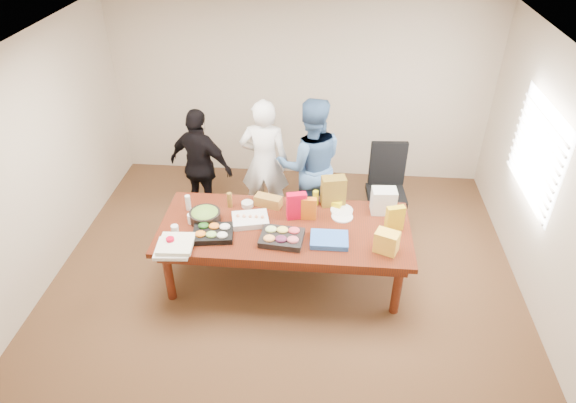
# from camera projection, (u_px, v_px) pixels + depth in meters

# --- Properties ---
(floor) EXTENTS (5.50, 5.00, 0.02)m
(floor) POSITION_uv_depth(u_px,v_px,m) (285.00, 277.00, 6.09)
(floor) COLOR #47301E
(floor) RESTS_ON ground
(ceiling) EXTENTS (5.50, 5.00, 0.02)m
(ceiling) POSITION_uv_depth(u_px,v_px,m) (284.00, 53.00, 4.57)
(ceiling) COLOR white
(ceiling) RESTS_ON wall_back
(wall_back) EXTENTS (5.50, 0.04, 2.70)m
(wall_back) POSITION_uv_depth(u_px,v_px,m) (300.00, 91.00, 7.40)
(wall_back) COLOR beige
(wall_back) RESTS_ON floor
(wall_front) EXTENTS (5.50, 0.04, 2.70)m
(wall_front) POSITION_uv_depth(u_px,v_px,m) (249.00, 384.00, 3.27)
(wall_front) COLOR beige
(wall_front) RESTS_ON floor
(wall_left) EXTENTS (0.04, 5.00, 2.70)m
(wall_left) POSITION_uv_depth(u_px,v_px,m) (34.00, 170.00, 5.53)
(wall_left) COLOR beige
(wall_left) RESTS_ON floor
(wall_right) EXTENTS (0.04, 5.00, 2.70)m
(wall_right) POSITION_uv_depth(u_px,v_px,m) (555.00, 193.00, 5.13)
(wall_right) COLOR beige
(wall_right) RESTS_ON floor
(window_panel) EXTENTS (0.03, 1.40, 1.10)m
(window_panel) POSITION_uv_depth(u_px,v_px,m) (537.00, 152.00, 5.55)
(window_panel) COLOR white
(window_panel) RESTS_ON wall_right
(window_blinds) EXTENTS (0.04, 1.36, 1.00)m
(window_blinds) POSITION_uv_depth(u_px,v_px,m) (533.00, 152.00, 5.55)
(window_blinds) COLOR beige
(window_blinds) RESTS_ON wall_right
(conference_table) EXTENTS (2.80, 1.20, 0.75)m
(conference_table) POSITION_uv_depth(u_px,v_px,m) (285.00, 253.00, 5.88)
(conference_table) COLOR #4C1C0F
(conference_table) RESTS_ON floor
(office_chair) EXTENTS (0.61, 0.61, 1.12)m
(office_chair) POSITION_uv_depth(u_px,v_px,m) (386.00, 192.00, 6.61)
(office_chair) COLOR black
(office_chair) RESTS_ON floor
(person_center) EXTENTS (0.65, 0.43, 1.75)m
(person_center) POSITION_uv_depth(u_px,v_px,m) (265.00, 163.00, 6.61)
(person_center) COLOR white
(person_center) RESTS_ON floor
(person_right) EXTENTS (0.98, 0.82, 1.81)m
(person_right) POSITION_uv_depth(u_px,v_px,m) (310.00, 165.00, 6.50)
(person_right) COLOR #3D6295
(person_right) RESTS_ON floor
(person_left) EXTENTS (1.01, 0.69, 1.59)m
(person_left) POSITION_uv_depth(u_px,v_px,m) (201.00, 166.00, 6.70)
(person_left) COLOR black
(person_left) RESTS_ON floor
(veggie_tray) EXTENTS (0.47, 0.39, 0.07)m
(veggie_tray) POSITION_uv_depth(u_px,v_px,m) (213.00, 233.00, 5.51)
(veggie_tray) COLOR black
(veggie_tray) RESTS_ON conference_table
(fruit_tray) EXTENTS (0.49, 0.40, 0.07)m
(fruit_tray) POSITION_uv_depth(u_px,v_px,m) (282.00, 238.00, 5.45)
(fruit_tray) COLOR black
(fruit_tray) RESTS_ON conference_table
(sheet_cake) EXTENTS (0.46, 0.38, 0.07)m
(sheet_cake) POSITION_uv_depth(u_px,v_px,m) (250.00, 220.00, 5.72)
(sheet_cake) COLOR silver
(sheet_cake) RESTS_ON conference_table
(salad_bowl) EXTENTS (0.44, 0.44, 0.11)m
(salad_bowl) POSITION_uv_depth(u_px,v_px,m) (205.00, 216.00, 5.74)
(salad_bowl) COLOR black
(salad_bowl) RESTS_ON conference_table
(chip_bag_blue) EXTENTS (0.41, 0.31, 0.06)m
(chip_bag_blue) POSITION_uv_depth(u_px,v_px,m) (329.00, 240.00, 5.43)
(chip_bag_blue) COLOR blue
(chip_bag_blue) RESTS_ON conference_table
(chip_bag_red) EXTENTS (0.24, 0.14, 0.32)m
(chip_bag_red) POSITION_uv_depth(u_px,v_px,m) (296.00, 206.00, 5.72)
(chip_bag_red) COLOR red
(chip_bag_red) RESTS_ON conference_table
(chip_bag_yellow) EXTENTS (0.21, 0.13, 0.30)m
(chip_bag_yellow) POSITION_uv_depth(u_px,v_px,m) (395.00, 218.00, 5.55)
(chip_bag_yellow) COLOR gold
(chip_bag_yellow) RESTS_ON conference_table
(chip_bag_orange) EXTENTS (0.17, 0.08, 0.27)m
(chip_bag_orange) POSITION_uv_depth(u_px,v_px,m) (309.00, 209.00, 5.73)
(chip_bag_orange) COLOR orange
(chip_bag_orange) RESTS_ON conference_table
(mayo_jar) EXTENTS (0.11, 0.11, 0.14)m
(mayo_jar) POSITION_uv_depth(u_px,v_px,m) (304.00, 209.00, 5.84)
(mayo_jar) COLOR white
(mayo_jar) RESTS_ON conference_table
(mustard_bottle) EXTENTS (0.08, 0.08, 0.19)m
(mustard_bottle) POSITION_uv_depth(u_px,v_px,m) (316.00, 198.00, 5.98)
(mustard_bottle) COLOR #F9EF0D
(mustard_bottle) RESTS_ON conference_table
(dressing_bottle) EXTENTS (0.07, 0.07, 0.19)m
(dressing_bottle) POSITION_uv_depth(u_px,v_px,m) (230.00, 200.00, 5.95)
(dressing_bottle) COLOR brown
(dressing_bottle) RESTS_ON conference_table
(ranch_bottle) EXTENTS (0.08, 0.08, 0.18)m
(ranch_bottle) POSITION_uv_depth(u_px,v_px,m) (188.00, 203.00, 5.90)
(ranch_bottle) COLOR silver
(ranch_bottle) RESTS_ON conference_table
(banana_bunch) EXTENTS (0.27, 0.21, 0.08)m
(banana_bunch) POSITION_uv_depth(u_px,v_px,m) (333.00, 202.00, 6.01)
(banana_bunch) COLOR yellow
(banana_bunch) RESTS_ON conference_table
(bread_loaf) EXTENTS (0.34, 0.22, 0.13)m
(bread_loaf) POSITION_uv_depth(u_px,v_px,m) (268.00, 201.00, 5.98)
(bread_loaf) COLOR olive
(bread_loaf) RESTS_ON conference_table
(kraft_bag) EXTENTS (0.31, 0.22, 0.36)m
(kraft_bag) POSITION_uv_depth(u_px,v_px,m) (333.00, 191.00, 5.94)
(kraft_bag) COLOR brown
(kraft_bag) RESTS_ON conference_table
(red_cup) EXTENTS (0.09, 0.09, 0.11)m
(red_cup) POSITION_uv_depth(u_px,v_px,m) (171.00, 242.00, 5.35)
(red_cup) COLOR #C0001D
(red_cup) RESTS_ON conference_table
(clear_cup_a) EXTENTS (0.10, 0.10, 0.11)m
(clear_cup_a) POSITION_uv_depth(u_px,v_px,m) (175.00, 230.00, 5.53)
(clear_cup_a) COLOR silver
(clear_cup_a) RESTS_ON conference_table
(clear_cup_b) EXTENTS (0.10, 0.10, 0.11)m
(clear_cup_b) POSITION_uv_depth(u_px,v_px,m) (191.00, 219.00, 5.70)
(clear_cup_b) COLOR white
(clear_cup_b) RESTS_ON conference_table
(pizza_box_lower) EXTENTS (0.39, 0.39, 0.04)m
(pizza_box_lower) POSITION_uv_depth(u_px,v_px,m) (173.00, 249.00, 5.32)
(pizza_box_lower) COLOR white
(pizza_box_lower) RESTS_ON conference_table
(pizza_box_upper) EXTENTS (0.38, 0.38, 0.04)m
(pizza_box_upper) POSITION_uv_depth(u_px,v_px,m) (176.00, 244.00, 5.32)
(pizza_box_upper) COLOR silver
(pizza_box_upper) RESTS_ON pizza_box_lower
(plate_a) EXTENTS (0.27, 0.27, 0.01)m
(plate_a) POSITION_uv_depth(u_px,v_px,m) (342.00, 217.00, 5.82)
(plate_a) COLOR white
(plate_a) RESTS_ON conference_table
(plate_b) EXTENTS (0.28, 0.28, 0.02)m
(plate_b) POSITION_uv_depth(u_px,v_px,m) (342.00, 210.00, 5.92)
(plate_b) COLOR white
(plate_b) RESTS_ON conference_table
(dip_bowl_a) EXTENTS (0.17, 0.17, 0.06)m
(dip_bowl_a) POSITION_uv_depth(u_px,v_px,m) (301.00, 210.00, 5.89)
(dip_bowl_a) COLOR beige
(dip_bowl_a) RESTS_ON conference_table
(dip_bowl_b) EXTENTS (0.18, 0.18, 0.06)m
(dip_bowl_b) POSITION_uv_depth(u_px,v_px,m) (247.00, 204.00, 5.99)
(dip_bowl_b) COLOR silver
(dip_bowl_b) RESTS_ON conference_table
(grocery_bag_white) EXTENTS (0.29, 0.22, 0.30)m
(grocery_bag_white) POSITION_uv_depth(u_px,v_px,m) (384.00, 201.00, 5.83)
(grocery_bag_white) COLOR silver
(grocery_bag_white) RESTS_ON conference_table
(grocery_bag_yellow) EXTENTS (0.28, 0.24, 0.24)m
(grocery_bag_yellow) POSITION_uv_depth(u_px,v_px,m) (387.00, 242.00, 5.25)
(grocery_bag_yellow) COLOR yellow
(grocery_bag_yellow) RESTS_ON conference_table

